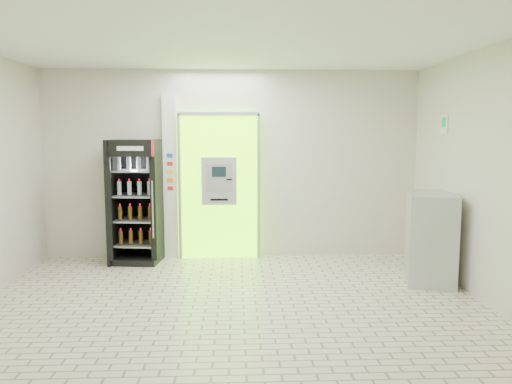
{
  "coord_description": "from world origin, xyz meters",
  "views": [
    {
      "loc": [
        0.07,
        -5.53,
        2.01
      ],
      "look_at": [
        0.34,
        1.2,
        1.2
      ],
      "focal_mm": 35.0,
      "sensor_mm": 36.0,
      "label": 1
    }
  ],
  "objects": [
    {
      "name": "pillar",
      "position": [
        -0.98,
        2.45,
        1.3
      ],
      "size": [
        0.22,
        0.11,
        2.6
      ],
      "color": "silver",
      "rests_on": "ground"
    },
    {
      "name": "steel_cabinet",
      "position": [
        2.69,
        0.98,
        0.6
      ],
      "size": [
        0.84,
        1.03,
        1.2
      ],
      "rotation": [
        0.0,
        0.0,
        -0.27
      ],
      "color": "#AEB1B6",
      "rests_on": "ground"
    },
    {
      "name": "exit_sign",
      "position": [
        2.99,
        1.4,
        2.12
      ],
      "size": [
        0.02,
        0.22,
        0.26
      ],
      "color": "white",
      "rests_on": "room_shell"
    },
    {
      "name": "beverage_cooler",
      "position": [
        -1.48,
        2.18,
        0.91
      ],
      "size": [
        0.79,
        0.73,
        1.9
      ],
      "rotation": [
        0.0,
        0.0,
        -0.12
      ],
      "color": "black",
      "rests_on": "ground"
    },
    {
      "name": "atm_assembly",
      "position": [
        -0.2,
        2.41,
        1.17
      ],
      "size": [
        1.3,
        0.24,
        2.33
      ],
      "color": "#6EED03",
      "rests_on": "ground"
    },
    {
      "name": "ground",
      "position": [
        0.0,
        0.0,
        0.0
      ],
      "size": [
        6.0,
        6.0,
        0.0
      ],
      "primitive_type": "plane",
      "color": "beige",
      "rests_on": "ground"
    },
    {
      "name": "room_shell",
      "position": [
        0.0,
        0.0,
        1.84
      ],
      "size": [
        6.0,
        6.0,
        6.0
      ],
      "color": "beige",
      "rests_on": "ground"
    }
  ]
}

